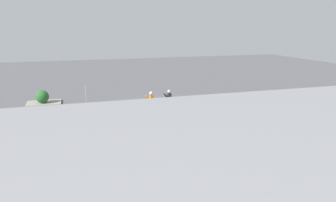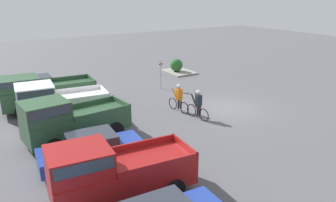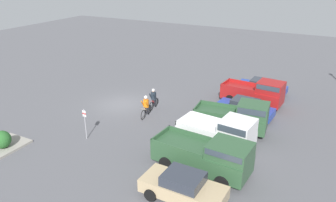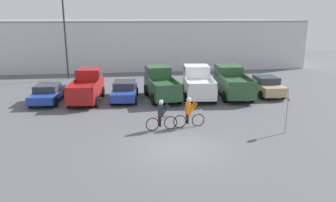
{
  "view_description": "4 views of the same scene",
  "coord_description": "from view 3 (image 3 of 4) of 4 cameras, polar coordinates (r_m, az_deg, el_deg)",
  "views": [
    {
      "loc": [
        7.53,
        28.15,
        7.03
      ],
      "look_at": [
        0.09,
        4.46,
        1.2
      ],
      "focal_mm": 35.0,
      "sensor_mm": 36.0,
      "label": 1
    },
    {
      "loc": [
        -14.78,
        13.75,
        7.04
      ],
      "look_at": [
        0.09,
        4.46,
        1.2
      ],
      "focal_mm": 35.0,
      "sensor_mm": 36.0,
      "label": 2
    },
    {
      "loc": [
        20.93,
        15.48,
        10.97
      ],
      "look_at": [
        0.09,
        4.46,
        1.2
      ],
      "focal_mm": 35.0,
      "sensor_mm": 36.0,
      "label": 3
    },
    {
      "loc": [
        -2.45,
        -14.45,
        6.22
      ],
      "look_at": [
        0.09,
        4.46,
        1.2
      ],
      "focal_mm": 35.0,
      "sensor_mm": 36.0,
      "label": 4
    }
  ],
  "objects": [
    {
      "name": "cyclist_0",
      "position": [
        25.48,
        -3.86,
        -0.81
      ],
      "size": [
        1.86,
        0.51,
        1.77
      ],
      "color": "black",
      "rests_on": "ground_plane"
    },
    {
      "name": "fire_lane_sign",
      "position": [
        22.63,
        -14.26,
        -3.41
      ],
      "size": [
        0.06,
        0.3,
        2.22
      ],
      "color": "#9E9EA3",
      "rests_on": "ground_plane"
    },
    {
      "name": "sedan_1",
      "position": [
        26.18,
        13.22,
        -1.21
      ],
      "size": [
        2.19,
        4.51,
        1.42
      ],
      "color": "#233D9E",
      "rests_on": "ground_plane"
    },
    {
      "name": "ground_plane",
      "position": [
        28.25,
        -7.93,
        -0.57
      ],
      "size": [
        80.0,
        80.0,
        0.0
      ],
      "primitive_type": "plane",
      "color": "#56565B"
    },
    {
      "name": "sedan_0",
      "position": [
        31.29,
        16.02,
        2.41
      ],
      "size": [
        2.13,
        4.44,
        1.33
      ],
      "color": "#233D9E",
      "rests_on": "ground_plane"
    },
    {
      "name": "cyclist_1",
      "position": [
        26.89,
        -2.55,
        0.42
      ],
      "size": [
        1.8,
        0.5,
        1.75
      ],
      "color": "black",
      "rests_on": "ground_plane"
    },
    {
      "name": "curb_island",
      "position": [
        24.0,
        -26.88,
        -7.16
      ],
      "size": [
        2.96,
        2.24,
        0.15
      ],
      "primitive_type": "cube",
      "color": "gray",
      "rests_on": "ground_plane"
    },
    {
      "name": "pickup_truck_1",
      "position": [
        23.5,
        11.98,
        -2.62
      ],
      "size": [
        2.51,
        5.2,
        2.31
      ],
      "color": "#2D5133",
      "rests_on": "ground_plane"
    },
    {
      "name": "sedan_2",
      "position": [
        16.88,
        2.65,
        -14.73
      ],
      "size": [
        2.03,
        4.34,
        1.5
      ],
      "color": "tan",
      "rests_on": "ground_plane"
    },
    {
      "name": "pickup_truck_0",
      "position": [
        28.48,
        15.29,
        1.47
      ],
      "size": [
        2.45,
        5.19,
        2.23
      ],
      "color": "maroon",
      "rests_on": "ground_plane"
    },
    {
      "name": "pickup_truck_3",
      "position": [
        18.72,
        6.94,
        -9.31
      ],
      "size": [
        2.58,
        5.71,
        2.22
      ],
      "color": "#2D5133",
      "rests_on": "ground_plane"
    },
    {
      "name": "shrub",
      "position": [
        23.5,
        -26.98,
        -6.0
      ],
      "size": [
        1.15,
        1.15,
        1.15
      ],
      "color": "#286028",
      "rests_on": "curb_island"
    },
    {
      "name": "pickup_truck_2",
      "position": [
        21.03,
        9.33,
        -5.5
      ],
      "size": [
        2.68,
        5.0,
        2.34
      ],
      "color": "white",
      "rests_on": "ground_plane"
    }
  ]
}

